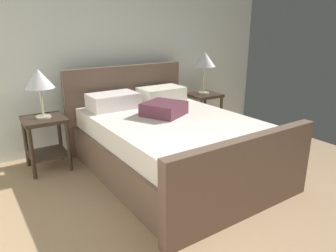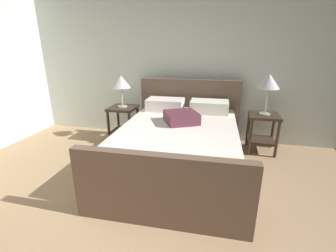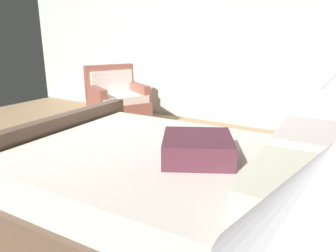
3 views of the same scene
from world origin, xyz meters
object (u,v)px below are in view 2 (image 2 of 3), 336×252
bed (180,145)px  table_lamp_right (269,82)px  nightstand_left (123,118)px  nightstand_right (263,127)px  table_lamp_left (121,82)px

bed → table_lamp_right: bearing=36.4°
bed → nightstand_left: bearing=146.0°
nightstand_right → bed: bearing=-143.6°
nightstand_left → table_lamp_left: table_lamp_left is taller
table_lamp_right → nightstand_left: size_ratio=1.00×
bed → table_lamp_right: table_lamp_right is taller
table_lamp_right → table_lamp_left: size_ratio=1.14×
nightstand_right → table_lamp_right: (0.00, 0.00, 0.68)m
nightstand_right → nightstand_left: (-2.27, -0.07, 0.00)m
bed → table_lamp_left: size_ratio=4.29×
nightstand_left → table_lamp_right: bearing=1.8°
nightstand_right → table_lamp_right: size_ratio=1.00×
table_lamp_left → nightstand_right: bearing=1.8°
nightstand_left → bed: bearing=-34.0°
table_lamp_right → nightstand_left: bearing=-178.2°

